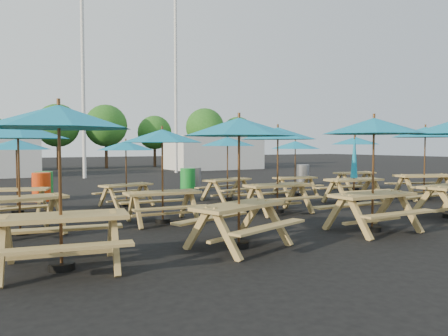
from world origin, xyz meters
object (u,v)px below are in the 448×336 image
picnic_unit_0 (59,126)px  picnic_unit_14 (355,144)px  picnic_unit_1 (18,137)px  waste_bin_4 (303,175)px  waste_bin_3 (194,179)px  picnic_unit_2 (16,149)px  picnic_unit_7 (278,138)px  picnic_unit_5 (126,149)px  picnic_unit_11 (295,148)px  waste_bin_0 (41,187)px  picnic_unit_6 (374,133)px  waste_bin_1 (44,185)px  picnic_unit_10 (354,173)px  picnic_unit_13 (425,136)px  picnic_unit_3 (239,135)px  picnic_unit_4 (162,141)px  waste_bin_2 (188,180)px  picnic_unit_8 (228,145)px

picnic_unit_0 → picnic_unit_14: bearing=36.3°
picnic_unit_1 → waste_bin_4: (12.60, 5.97, -1.56)m
waste_bin_3 → picnic_unit_2: bearing=-156.7°
picnic_unit_1 → waste_bin_4: picnic_unit_1 is taller
picnic_unit_7 → waste_bin_3: 6.56m
picnic_unit_1 → waste_bin_4: 14.03m
picnic_unit_2 → picnic_unit_14: (12.79, -0.07, 0.15)m
picnic_unit_5 → picnic_unit_11: size_ratio=1.08×
picnic_unit_5 → waste_bin_0: bearing=113.8°
picnic_unit_6 → waste_bin_3: picnic_unit_6 is taller
picnic_unit_5 → waste_bin_1: (-1.97, 3.14, -1.27)m
picnic_unit_6 → picnic_unit_14: bearing=46.7°
waste_bin_1 → picnic_unit_10: bearing=-35.9°
picnic_unit_10 → picnic_unit_13: (3.01, -0.37, 1.20)m
picnic_unit_0 → picnic_unit_7: 6.82m
picnic_unit_3 → picnic_unit_5: size_ratio=1.21×
waste_bin_4 → waste_bin_0: bearing=-178.4°
picnic_unit_4 → waste_bin_2: picnic_unit_4 is taller
picnic_unit_7 → picnic_unit_13: bearing=0.8°
picnic_unit_2 → picnic_unit_8: (6.47, -0.36, 0.10)m
picnic_unit_4 → picnic_unit_6: picnic_unit_6 is taller
picnic_unit_11 → picnic_unit_13: (3.21, -3.10, 0.41)m
picnic_unit_10 → waste_bin_4: bearing=70.4°
picnic_unit_1 → waste_bin_0: bearing=69.1°
picnic_unit_3 → picnic_unit_13: (9.40, 2.97, 0.11)m
picnic_unit_5 → picnic_unit_6: 7.39m
picnic_unit_1 → picnic_unit_6: bearing=-36.9°
picnic_unit_6 → picnic_unit_11: size_ratio=1.21×
picnic_unit_4 → picnic_unit_8: picnic_unit_4 is taller
picnic_unit_11 → picnic_unit_14: 3.42m
picnic_unit_7 → picnic_unit_13: 6.30m
picnic_unit_5 → waste_bin_2: (3.30, 2.63, -1.27)m
picnic_unit_0 → picnic_unit_3: picnic_unit_0 is taller
picnic_unit_0 → waste_bin_1: picnic_unit_0 is taller
waste_bin_3 → picnic_unit_6: bearing=-91.6°
picnic_unit_4 → picnic_unit_8: size_ratio=0.98×
waste_bin_2 → waste_bin_3: same height
picnic_unit_10 → waste_bin_1: 10.53m
picnic_unit_1 → picnic_unit_3: bearing=-53.8°
picnic_unit_1 → waste_bin_2: picnic_unit_1 is taller
picnic_unit_8 → picnic_unit_14: (6.32, 0.29, 0.06)m
picnic_unit_10 → waste_bin_4: picnic_unit_10 is taller
picnic_unit_5 → waste_bin_3: bearing=22.7°
picnic_unit_4 → picnic_unit_8: 4.62m
picnic_unit_5 → picnic_unit_10: size_ratio=0.93×
waste_bin_4 → picnic_unit_3: bearing=-134.9°
picnic_unit_10 → picnic_unit_14: bearing=49.4°
picnic_unit_10 → waste_bin_3: 6.65m
picnic_unit_3 → picnic_unit_14: picnic_unit_3 is taller
picnic_unit_2 → picnic_unit_10: size_ratio=0.96×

